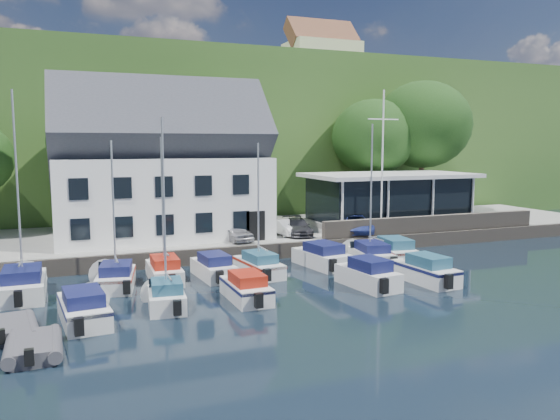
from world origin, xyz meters
The scene contains 34 objects.
ground centered at (0.00, 0.00, 0.00)m, with size 180.00×180.00×0.00m, color black.
quay centered at (0.00, 17.50, 0.50)m, with size 60.00×13.00×1.00m, color gray.
quay_face centered at (0.00, 11.00, 0.50)m, with size 60.00×0.30×1.00m, color #5A5248.
hillside centered at (0.00, 62.00, 8.00)m, with size 160.00×75.00×16.00m, color #2A4E1D.
field_patch centered at (8.00, 70.00, 16.15)m, with size 50.00×30.00×0.30m, color #566532.
farmhouse centered at (22.00, 52.00, 20.10)m, with size 10.40×7.00×8.20m, color beige, non-canonical shape.
harbor_building centered at (-7.00, 16.50, 5.35)m, with size 14.40×8.20×8.70m, color white, non-canonical shape.
club_pavilion centered at (11.00, 16.00, 3.05)m, with size 13.20×7.20×4.10m, color black, non-canonical shape.
seawall centered at (12.00, 11.40, 1.60)m, with size 18.00×0.50×1.20m, color #5A5248.
gangway centered at (-16.50, 9.00, 0.00)m, with size 1.20×6.00×1.40m, color silver, non-canonical shape.
car_silver centered at (-2.78, 13.02, 1.61)m, with size 1.44×3.58×1.22m, color #ACACB1.
car_white centered at (1.17, 13.96, 1.54)m, with size 1.15×3.31×1.09m, color silver.
car_dgrey centered at (2.02, 13.67, 1.58)m, with size 1.63×4.02×1.17m, color #2B2A2F.
car_blue centered at (6.31, 12.99, 1.71)m, with size 1.63×4.13×1.41m, color navy.
flagpole centered at (7.85, 11.95, 6.11)m, with size 2.45×0.20×10.21m, color white, non-canonical shape.
tree_1 centered at (-10.92, 21.26, 5.92)m, with size 7.20×7.20×9.85m, color black, non-canonical shape.
tree_2 centered at (-1.65, 22.66, 6.63)m, with size 8.23×8.23×11.25m, color black, non-canonical shape.
tree_4 centered at (13.11, 22.07, 6.26)m, with size 7.70×7.70×10.52m, color black, non-canonical shape.
tree_5 centered at (17.97, 21.44, 7.14)m, with size 8.98×8.98×12.27m, color black, non-canonical shape.
boat_r1_0 centered at (-15.31, 7.06, 4.63)m, with size 2.21×6.32×9.27m, color silver, non-canonical shape.
boat_r1_1 centered at (-10.94, 7.17, 4.14)m, with size 1.95×5.35×8.28m, color silver, non-canonical shape.
boat_r1_2 centered at (-8.34, 7.85, 4.18)m, with size 1.73×5.79×8.36m, color silver, non-canonical shape.
boat_r1_3 centered at (-5.67, 7.53, 0.70)m, with size 1.75×5.41×1.40m, color silver, non-canonical shape.
boat_r1_4 centered at (-3.10, 7.22, 4.15)m, with size 1.71×5.71×8.30m, color silver, non-canonical shape.
boat_r1_5 centered at (1.22, 7.89, 0.75)m, with size 2.11×5.87×1.50m, color silver, non-canonical shape.
boat_r1_6 centered at (4.39, 7.57, 4.19)m, with size 2.00×5.91×8.38m, color silver, non-canonical shape.
boat_r1_7 centered at (6.18, 7.72, 0.76)m, with size 1.96×6.13×1.52m, color silver, non-canonical shape.
boat_r2_0 centered at (-12.64, 2.00, 0.72)m, with size 1.91×5.87×1.44m, color silver, non-canonical shape.
boat_r2_1 centered at (-9.08, 2.69, 4.10)m, with size 1.74×4.57×8.21m, color silver, non-canonical shape.
boat_r2_2 centered at (-5.29, 2.70, 0.69)m, with size 1.76×5.28×1.37m, color silver, non-canonical shape.
boat_r2_3 centered at (1.37, 2.64, 0.79)m, with size 1.86×5.41×1.57m, color silver, non-canonical shape.
boat_r2_4 centered at (4.78, 2.39, 0.77)m, with size 1.79×5.78×1.54m, color silver, non-canonical shape.
dinghy_0 centered at (-15.34, 1.30, 0.38)m, with size 1.96×3.27×0.76m, color #3D3D42, non-canonical shape.
dinghy_1 centered at (-14.41, -1.18, 0.38)m, with size 1.97×3.29×0.77m, color #3D3D42, non-canonical shape.
Camera 1 is at (-12.94, -21.70, 7.45)m, focal length 35.00 mm.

